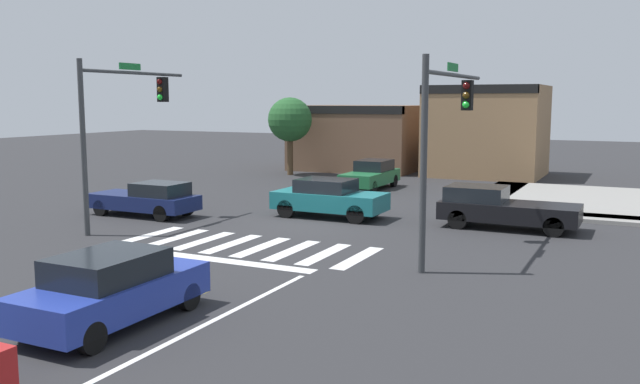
{
  "coord_description": "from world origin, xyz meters",
  "views": [
    {
      "loc": [
        11.19,
        -22.07,
        4.54
      ],
      "look_at": [
        0.14,
        0.51,
        1.1
      ],
      "focal_mm": 37.57,
      "sensor_mm": 36.0,
      "label": 1
    }
  ],
  "objects_px": {
    "car_teal": "(329,198)",
    "car_navy": "(147,199)",
    "roadside_tree": "(290,120)",
    "traffic_signal_southeast": "(446,120)",
    "traffic_signal_southwest": "(121,112)",
    "car_blue": "(112,288)",
    "car_black": "(501,208)",
    "car_green": "(371,175)"
  },
  "relations": [
    {
      "from": "car_teal",
      "to": "car_navy",
      "type": "bearing_deg",
      "value": -156.03
    },
    {
      "from": "roadside_tree",
      "to": "traffic_signal_southeast",
      "type": "bearing_deg",
      "value": -49.94
    },
    {
      "from": "traffic_signal_southwest",
      "to": "car_blue",
      "type": "height_order",
      "value": "traffic_signal_southwest"
    },
    {
      "from": "car_black",
      "to": "car_green",
      "type": "bearing_deg",
      "value": 135.85
    },
    {
      "from": "traffic_signal_southeast",
      "to": "car_green",
      "type": "distance_m",
      "value": 15.53
    },
    {
      "from": "car_black",
      "to": "traffic_signal_southeast",
      "type": "bearing_deg",
      "value": -97.06
    },
    {
      "from": "car_black",
      "to": "car_blue",
      "type": "distance_m",
      "value": 14.98
    },
    {
      "from": "roadside_tree",
      "to": "car_black",
      "type": "bearing_deg",
      "value": -38.35
    },
    {
      "from": "traffic_signal_southwest",
      "to": "car_teal",
      "type": "xyz_separation_m",
      "value": [
        5.84,
        4.97,
        -3.36
      ]
    },
    {
      "from": "car_black",
      "to": "car_navy",
      "type": "distance_m",
      "value": 13.56
    },
    {
      "from": "traffic_signal_southeast",
      "to": "car_teal",
      "type": "bearing_deg",
      "value": 52.1
    },
    {
      "from": "traffic_signal_southeast",
      "to": "car_black",
      "type": "bearing_deg",
      "value": -7.06
    },
    {
      "from": "car_black",
      "to": "car_blue",
      "type": "relative_size",
      "value": 1.14
    },
    {
      "from": "car_blue",
      "to": "traffic_signal_southwest",
      "type": "bearing_deg",
      "value": 40.82
    },
    {
      "from": "traffic_signal_southwest",
      "to": "roadside_tree",
      "type": "height_order",
      "value": "traffic_signal_southwest"
    },
    {
      "from": "car_teal",
      "to": "roadside_tree",
      "type": "distance_m",
      "value": 15.54
    },
    {
      "from": "roadside_tree",
      "to": "car_navy",
      "type": "bearing_deg",
      "value": -82.45
    },
    {
      "from": "traffic_signal_southwest",
      "to": "car_green",
      "type": "height_order",
      "value": "traffic_signal_southwest"
    },
    {
      "from": "car_teal",
      "to": "roadside_tree",
      "type": "xyz_separation_m",
      "value": [
        -8.63,
        12.67,
        2.59
      ]
    },
    {
      "from": "car_green",
      "to": "car_teal",
      "type": "distance_m",
      "value": 8.78
    },
    {
      "from": "traffic_signal_southwest",
      "to": "traffic_signal_southeast",
      "type": "height_order",
      "value": "traffic_signal_southwest"
    },
    {
      "from": "car_blue",
      "to": "car_teal",
      "type": "bearing_deg",
      "value": 6.2
    },
    {
      "from": "car_green",
      "to": "car_blue",
      "type": "bearing_deg",
      "value": 8.04
    },
    {
      "from": "car_black",
      "to": "roadside_tree",
      "type": "bearing_deg",
      "value": 141.65
    },
    {
      "from": "car_blue",
      "to": "roadside_tree",
      "type": "relative_size",
      "value": 0.88
    },
    {
      "from": "car_green",
      "to": "roadside_tree",
      "type": "height_order",
      "value": "roadside_tree"
    },
    {
      "from": "traffic_signal_southeast",
      "to": "car_blue",
      "type": "distance_m",
      "value": 10.41
    },
    {
      "from": "traffic_signal_southeast",
      "to": "car_navy",
      "type": "distance_m",
      "value": 12.97
    },
    {
      "from": "car_navy",
      "to": "car_blue",
      "type": "bearing_deg",
      "value": 127.38
    },
    {
      "from": "traffic_signal_southeast",
      "to": "car_blue",
      "type": "height_order",
      "value": "traffic_signal_southeast"
    },
    {
      "from": "car_green",
      "to": "car_teal",
      "type": "xyz_separation_m",
      "value": [
        1.66,
        -8.62,
        0.04
      ]
    },
    {
      "from": "traffic_signal_southeast",
      "to": "roadside_tree",
      "type": "relative_size",
      "value": 1.26
    },
    {
      "from": "car_green",
      "to": "car_teal",
      "type": "relative_size",
      "value": 1.02
    },
    {
      "from": "car_green",
      "to": "car_teal",
      "type": "bearing_deg",
      "value": 10.87
    },
    {
      "from": "car_green",
      "to": "roadside_tree",
      "type": "distance_m",
      "value": 8.48
    },
    {
      "from": "traffic_signal_southeast",
      "to": "car_navy",
      "type": "bearing_deg",
      "value": 82.44
    },
    {
      "from": "car_green",
      "to": "car_navy",
      "type": "height_order",
      "value": "car_green"
    },
    {
      "from": "traffic_signal_southeast",
      "to": "car_navy",
      "type": "relative_size",
      "value": 1.34
    },
    {
      "from": "car_blue",
      "to": "car_teal",
      "type": "xyz_separation_m",
      "value": [
        -1.46,
        13.42,
        0.02
      ]
    },
    {
      "from": "traffic_signal_southwest",
      "to": "roadside_tree",
      "type": "distance_m",
      "value": 17.87
    },
    {
      "from": "car_black",
      "to": "car_blue",
      "type": "xyz_separation_m",
      "value": [
        -5.06,
        -14.1,
        0.01
      ]
    },
    {
      "from": "car_black",
      "to": "roadside_tree",
      "type": "height_order",
      "value": "roadside_tree"
    }
  ]
}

